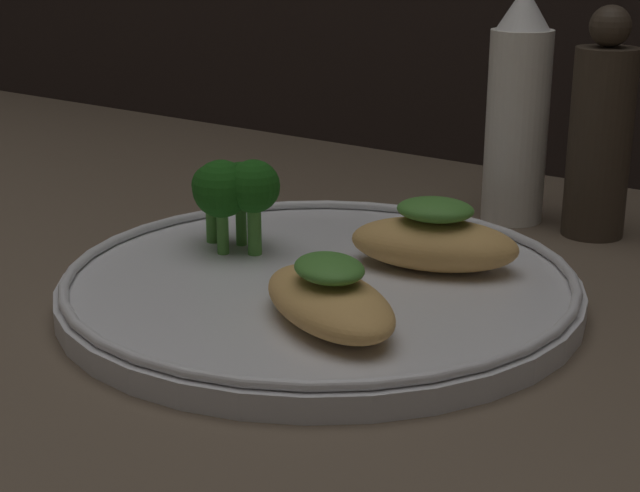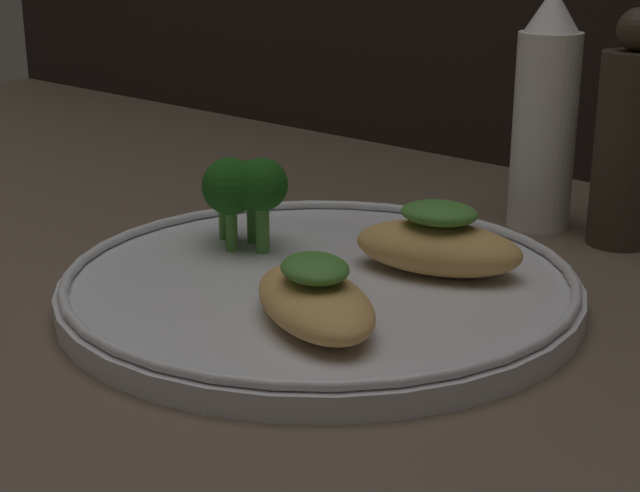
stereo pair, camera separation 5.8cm
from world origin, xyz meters
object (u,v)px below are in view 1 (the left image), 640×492
Objects in this scene: pepper_grinder at (600,134)px; plate at (320,284)px; broccoli_bunch at (233,189)px; sauce_bottle at (518,111)px.

plate is at bearing -110.57° from pepper_grinder.
plate is 1.91× the size of pepper_grinder.
broccoli_bunch is 0.40× the size of sauce_bottle.
pepper_grinder is at bearing 69.43° from plate.
sauce_bottle is 1.07× the size of pepper_grinder.
plate is 23.34cm from sauce_bottle.
sauce_bottle is at bearing 180.00° from pepper_grinder.
plate is 8.82cm from broccoli_bunch.
pepper_grinder reaches higher than broccoli_bunch.
plate is at bearing -7.39° from broccoli_bunch.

